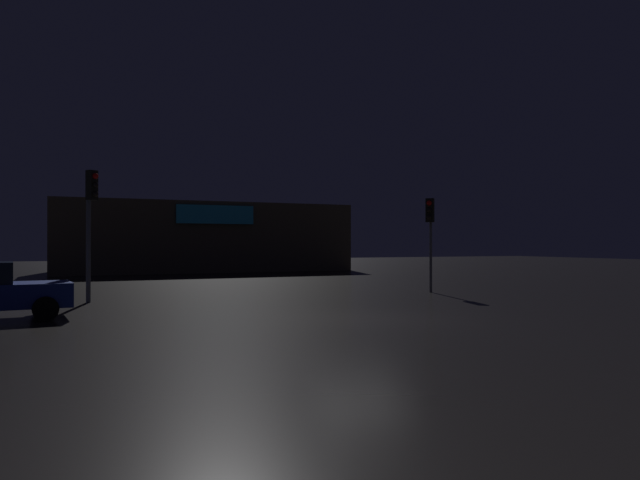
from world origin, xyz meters
TOP-DOWN VIEW (x-y plane):
  - ground_plane at (0.00, 0.00)m, footprint 120.00×120.00m
  - store_building at (2.26, 28.69)m, footprint 20.58×6.85m
  - traffic_signal_main at (-6.38, 7.55)m, footprint 0.41×0.43m
  - traffic_signal_opposite at (6.54, 6.34)m, footprint 0.42×0.42m

SIDE VIEW (x-z plane):
  - ground_plane at x=0.00m, z-range 0.00..0.00m
  - store_building at x=2.26m, z-range 0.00..4.89m
  - traffic_signal_opposite at x=6.54m, z-range 1.01..4.87m
  - traffic_signal_main at x=-6.38m, z-range 0.89..5.38m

